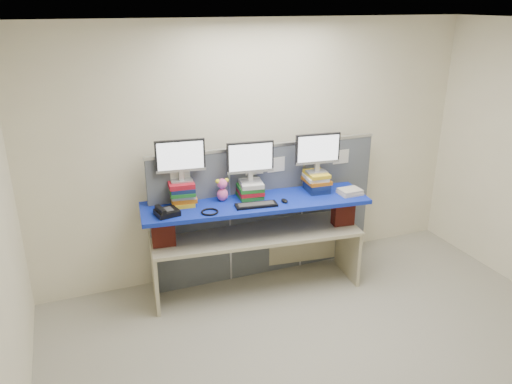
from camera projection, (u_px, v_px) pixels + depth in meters
name	position (u px, v px, depth m)	size (l,w,h in m)	color
room	(356.00, 220.00, 3.77)	(5.00, 4.00, 2.80)	#F3E9C8
cubicle_partition	(266.00, 210.00, 5.55)	(2.60, 0.06, 1.53)	#494F56
desk	(256.00, 243.00, 5.31)	(2.25, 0.87, 0.67)	#B7AD8B
brick_pier_left	(163.00, 231.00, 4.93)	(0.23, 0.12, 0.31)	maroon
brick_pier_right	(343.00, 211.00, 5.40)	(0.23, 0.12, 0.31)	maroon
blue_board	(256.00, 203.00, 5.14)	(2.34, 0.58, 0.04)	#0B2895
book_stack_left	(182.00, 192.00, 5.02)	(0.29, 0.33, 0.25)	gold
book_stack_center	(250.00, 189.00, 5.21)	(0.28, 0.31, 0.17)	#1B6821
book_stack_right	(316.00, 182.00, 5.38)	(0.27, 0.32, 0.21)	#111F4C
monitor_left	(180.00, 158.00, 4.89)	(0.49, 0.16, 0.43)	#A4A4A9
monitor_center	(250.00, 159.00, 5.09)	(0.49, 0.16, 0.43)	#A4A4A9
monitor_right	(318.00, 151.00, 5.25)	(0.49, 0.16, 0.43)	#A4A4A9
keyboard	(256.00, 205.00, 5.00)	(0.44, 0.19, 0.03)	black
mouse	(285.00, 201.00, 5.10)	(0.06, 0.10, 0.03)	black
desk_phone	(166.00, 212.00, 4.79)	(0.24, 0.23, 0.09)	black
headset	(210.00, 212.00, 4.85)	(0.17, 0.17, 0.02)	black
plush_toy	(222.00, 189.00, 5.11)	(0.14, 0.11, 0.24)	#F05BA1
binder_stack	(350.00, 192.00, 5.31)	(0.24, 0.20, 0.06)	beige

